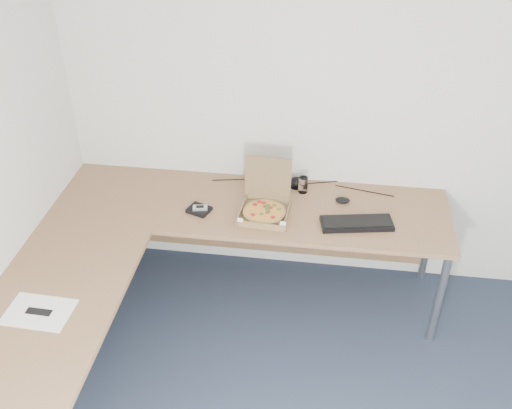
# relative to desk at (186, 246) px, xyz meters

# --- Properties ---
(room_shell) EXTENTS (3.50, 3.50, 2.50)m
(room_shell) POSITION_rel_desk_xyz_m (0.82, -0.97, 0.55)
(room_shell) COLOR silver
(room_shell) RESTS_ON ground
(desk) EXTENTS (2.50, 2.20, 0.73)m
(desk) POSITION_rel_desk_xyz_m (0.00, 0.00, 0.00)
(desk) COLOR #8F6744
(desk) RESTS_ON ground
(pizza_box) EXTENTS (0.30, 0.35, 0.30)m
(pizza_box) POSITION_rel_desk_xyz_m (0.42, 0.35, 0.07)
(pizza_box) COLOR olive
(pizza_box) RESTS_ON desk
(drinking_glass) EXTENTS (0.06, 0.06, 0.11)m
(drinking_glass) POSITION_rel_desk_xyz_m (0.64, 0.62, 0.08)
(drinking_glass) COLOR silver
(drinking_glass) RESTS_ON desk
(keyboard) EXTENTS (0.45, 0.23, 0.03)m
(keyboard) POSITION_rel_desk_xyz_m (0.99, 0.30, 0.04)
(keyboard) COLOR black
(keyboard) RESTS_ON desk
(mouse) EXTENTS (0.11, 0.08, 0.03)m
(mouse) POSITION_rel_desk_xyz_m (0.90, 0.53, 0.05)
(mouse) COLOR black
(mouse) RESTS_ON desk
(wallet) EXTENTS (0.16, 0.15, 0.02)m
(wallet) POSITION_rel_desk_xyz_m (0.01, 0.31, 0.04)
(wallet) COLOR black
(wallet) RESTS_ON desk
(phone) EXTENTS (0.10, 0.06, 0.02)m
(phone) POSITION_rel_desk_xyz_m (0.02, 0.31, 0.06)
(phone) COLOR #B2B5BA
(phone) RESTS_ON wallet
(paper_sheet) EXTENTS (0.34, 0.25, 0.00)m
(paper_sheet) POSITION_rel_desk_xyz_m (-0.60, -0.66, 0.03)
(paper_sheet) COLOR white
(paper_sheet) RESTS_ON desk
(dome_speaker) EXTENTS (0.09, 0.09, 0.08)m
(dome_speaker) POSITION_rel_desk_xyz_m (0.59, 0.68, 0.07)
(dome_speaker) COLOR black
(dome_speaker) RESTS_ON desk
(cable_bundle) EXTENTS (0.58, 0.12, 0.01)m
(cable_bundle) POSITION_rel_desk_xyz_m (0.60, 0.70, 0.03)
(cable_bundle) COLOR black
(cable_bundle) RESTS_ON desk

